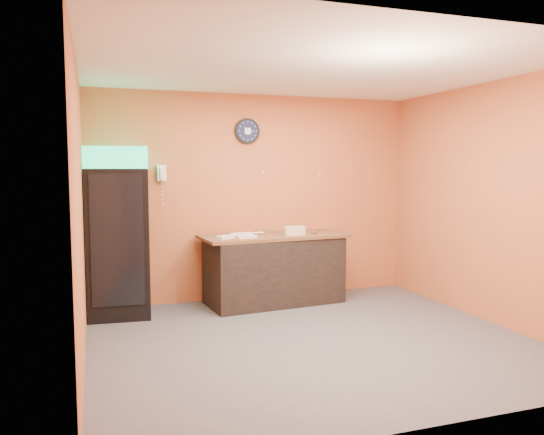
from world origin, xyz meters
name	(u,v)px	position (x,y,z in m)	size (l,w,h in m)	color
floor	(312,340)	(0.00, 0.00, 0.00)	(4.50, 4.50, 0.00)	#47474C
back_wall	(256,197)	(0.00, 2.00, 1.40)	(4.50, 0.02, 2.80)	#C56537
left_wall	(80,214)	(-2.25, 0.00, 1.40)	(0.02, 4.00, 2.80)	#C56537
right_wall	(491,203)	(2.25, 0.00, 1.40)	(0.02, 4.00, 2.80)	#C56537
ceiling	(314,68)	(0.00, 0.00, 2.80)	(4.50, 4.00, 0.02)	white
beverage_cooler	(119,235)	(-1.85, 1.60, 1.00)	(0.78, 0.79, 2.05)	black
prep_counter	(274,270)	(0.13, 1.61, 0.44)	(1.76, 0.78, 0.88)	black
wall_clock	(247,131)	(-0.13, 1.97, 2.30)	(0.34, 0.06, 0.34)	black
wall_phone	(162,173)	(-1.29, 1.95, 1.74)	(0.11, 0.10, 0.20)	white
butcher_paper	(274,236)	(0.13, 1.61, 0.90)	(1.94, 0.80, 0.04)	brown
sub_roll_stack	(294,231)	(0.37, 1.47, 0.98)	(0.29, 0.12, 0.12)	beige
wrapped_sandwich_left	(227,237)	(-0.56, 1.42, 0.94)	(0.29, 0.12, 0.04)	silver
wrapped_sandwich_mid	(247,237)	(-0.31, 1.38, 0.94)	(0.26, 0.10, 0.04)	silver
wrapped_sandwich_right	(242,234)	(-0.31, 1.61, 0.94)	(0.29, 0.11, 0.04)	silver
kitchen_tool	(266,231)	(0.07, 1.78, 0.96)	(0.07, 0.07, 0.07)	silver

